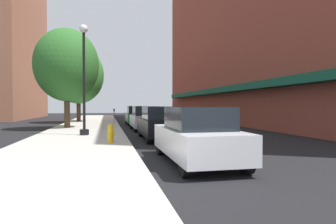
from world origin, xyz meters
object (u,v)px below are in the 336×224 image
at_px(tree_mid, 78,75).
at_px(lamppost, 84,77).
at_px(car_black, 160,123).
at_px(car_silver, 145,118).
at_px(tree_near, 67,65).
at_px(car_green, 137,116).
at_px(car_white, 197,136).
at_px(fire_hydrant, 111,133).
at_px(parking_meter_near, 114,114).

bearing_deg(tree_mid, lamppost, -83.61).
bearing_deg(car_black, tree_mid, 109.13).
bearing_deg(car_silver, tree_near, 162.96).
height_order(tree_near, car_silver, tree_near).
bearing_deg(car_silver, car_green, 91.84).
relative_size(tree_near, tree_mid, 0.95).
distance_m(car_white, car_silver, 11.68).
relative_size(tree_mid, car_silver, 1.73).
distance_m(fire_hydrant, tree_mid, 17.88).
distance_m(tree_near, car_green, 7.63).
relative_size(parking_meter_near, car_silver, 0.30).
bearing_deg(parking_meter_near, car_silver, -71.87).
bearing_deg(tree_near, tree_mid, 89.55).
xyz_separation_m(car_black, car_green, (0.00, 11.41, 0.00)).
distance_m(parking_meter_near, car_silver, 6.27).
bearing_deg(tree_near, car_silver, -18.88).
relative_size(car_white, car_green, 1.00).
relative_size(fire_hydrant, car_white, 0.18).
bearing_deg(car_green, fire_hydrant, -100.67).
height_order(car_silver, car_green, same).
height_order(tree_mid, car_white, tree_mid).
bearing_deg(fire_hydrant, tree_mid, 99.47).
bearing_deg(tree_near, car_black, -54.50).
bearing_deg(car_green, car_black, -90.04).
xyz_separation_m(parking_meter_near, car_silver, (1.95, -5.96, -0.14)).
height_order(tree_near, tree_mid, tree_mid).
bearing_deg(car_silver, parking_meter_near, 109.97).
xyz_separation_m(parking_meter_near, tree_mid, (-3.35, 3.92, 3.77)).
bearing_deg(parking_meter_near, tree_mid, 130.55).
xyz_separation_m(lamppost, car_black, (3.78, -1.93, -2.39)).
height_order(fire_hydrant, tree_near, tree_near).
bearing_deg(car_silver, tree_mid, 120.07).
xyz_separation_m(fire_hydrant, car_green, (2.44, 13.00, 0.29)).
distance_m(tree_mid, car_green, 7.78).
height_order(parking_meter_near, car_silver, car_silver).
bearing_deg(tree_mid, car_black, -71.18).
distance_m(lamppost, fire_hydrant, 4.62).
bearing_deg(fire_hydrant, car_silver, 71.45).
bearing_deg(fire_hydrant, lamppost, 110.79).
xyz_separation_m(tree_near, car_green, (5.37, 3.89, -3.77)).
xyz_separation_m(car_white, car_green, (0.00, 17.41, 0.00)).
xyz_separation_m(lamppost, car_silver, (3.78, 3.76, -2.39)).
height_order(tree_mid, car_black, tree_mid).
bearing_deg(tree_mid, car_green, -38.04).
xyz_separation_m(tree_mid, car_silver, (5.30, -9.87, -3.91)).
height_order(lamppost, car_black, lamppost).
xyz_separation_m(parking_meter_near, car_green, (1.95, -0.23, -0.14)).
relative_size(lamppost, parking_meter_near, 4.50).
height_order(lamppost, parking_meter_near, lamppost).
relative_size(fire_hydrant, car_silver, 0.18).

